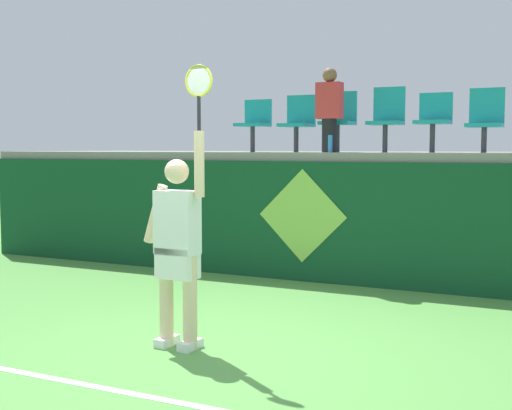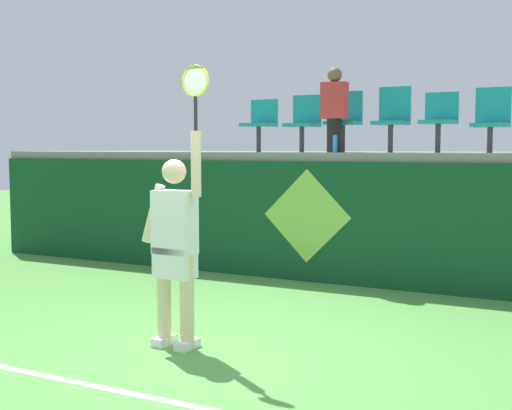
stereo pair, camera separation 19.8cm
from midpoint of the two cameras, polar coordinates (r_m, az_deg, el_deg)
ground_plane at (r=6.15m, az=-2.71°, el=-12.40°), size 40.00×40.00×0.00m
court_back_wall at (r=9.17m, az=8.54°, el=-1.53°), size 12.35×0.20×1.63m
spectator_platform at (r=10.53m, az=11.26°, el=4.02°), size 12.35×3.08×0.12m
court_baseline_stripe at (r=5.29m, az=-8.89°, el=-15.33°), size 11.11×0.08×0.01m
tennis_player at (r=6.22m, az=-5.83°, el=-3.11°), size 0.75×0.28×2.54m
water_bottle at (r=9.35m, az=7.18°, el=5.08°), size 0.07×0.07×0.24m
stadium_chair_0 at (r=10.33m, az=0.95°, el=6.96°), size 0.44×0.42×0.79m
stadium_chair_1 at (r=10.04m, az=4.59°, el=7.05°), size 0.44×0.42×0.83m
stadium_chair_2 at (r=9.81m, az=7.98°, el=7.20°), size 0.44×0.42×0.86m
stadium_chair_3 at (r=9.61m, az=11.89°, el=7.25°), size 0.44×0.42×0.90m
stadium_chair_4 at (r=9.44m, az=15.62°, el=7.01°), size 0.44×0.42×0.80m
stadium_chair_5 at (r=9.33m, az=19.60°, el=6.86°), size 0.44×0.42×0.84m
spectator_0 at (r=9.43m, az=7.15°, el=8.02°), size 0.34×0.20×1.15m
wall_signage_mount at (r=9.40m, az=4.82°, el=-6.36°), size 1.27×0.01×1.53m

